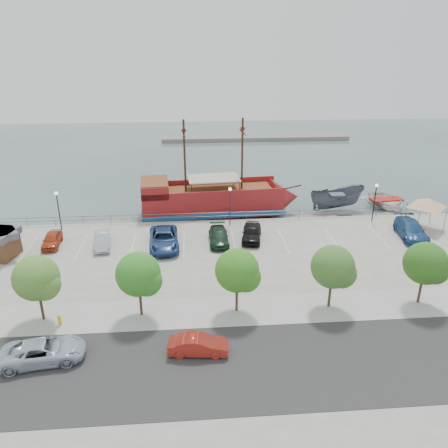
{
  "coord_description": "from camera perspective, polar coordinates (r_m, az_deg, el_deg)",
  "views": [
    {
      "loc": [
        -4.08,
        -37.34,
        18.51
      ],
      "look_at": [
        -1.0,
        2.0,
        2.0
      ],
      "focal_mm": 35.0,
      "sensor_mm": 36.0,
      "label": 1
    }
  ],
  "objects": [
    {
      "name": "land_slab",
      "position": [
        25.47,
        7.01,
        -26.13
      ],
      "size": [
        100.0,
        58.0,
        1.2
      ],
      "primitive_type": "cube",
      "color": "gray",
      "rests_on": "ground"
    },
    {
      "name": "parked_car_a",
      "position": [
        45.86,
        -21.57,
        -1.89
      ],
      "size": [
        1.83,
        3.98,
        1.32
      ],
      "primitive_type": "imported",
      "rotation": [
        0.0,
        0.0,
        0.07
      ],
      "color": "#BA3C1B",
      "rests_on": "land_slab"
    },
    {
      "name": "far_shore",
      "position": [
        95.34,
        4.19,
        11.08
      ],
      "size": [
        40.0,
        3.0,
        0.8
      ],
      "primitive_type": "cube",
      "color": "gray",
      "rests_on": "ground"
    },
    {
      "name": "tree_b",
      "position": [
        33.03,
        -23.1,
        -6.72
      ],
      "size": [
        3.3,
        3.2,
        5.0
      ],
      "color": "#473321",
      "rests_on": "sidewalk"
    },
    {
      "name": "dock_mid",
      "position": [
        52.11,
        10.64,
        0.56
      ],
      "size": [
        7.81,
        4.42,
        0.43
      ],
      "primitive_type": "cube",
      "rotation": [
        0.0,
        0.0,
        0.32
      ],
      "color": "gray",
      "rests_on": "ground"
    },
    {
      "name": "parked_car_h",
      "position": [
        48.31,
        23.25,
        -0.7
      ],
      "size": [
        3.11,
        6.01,
        1.67
      ],
      "primitive_type": "imported",
      "rotation": [
        0.0,
        0.0,
        -0.14
      ],
      "color": "#244E80",
      "rests_on": "land_slab"
    },
    {
      "name": "fire_hydrant",
      "position": [
        33.5,
        -20.68,
        -11.62
      ],
      "size": [
        0.28,
        0.28,
        0.8
      ],
      "rotation": [
        0.0,
        0.0,
        0.22
      ],
      "color": "yellow",
      "rests_on": "sidewalk"
    },
    {
      "name": "street_van",
      "position": [
        30.44,
        -22.54,
        -15.11
      ],
      "size": [
        5.41,
        3.1,
        1.42
      ],
      "primitive_type": "imported",
      "rotation": [
        0.0,
        0.0,
        1.72
      ],
      "color": "silver",
      "rests_on": "street"
    },
    {
      "name": "parked_car_d",
      "position": [
        43.26,
        -0.7,
        -1.64
      ],
      "size": [
        1.91,
        4.68,
        1.36
      ],
      "primitive_type": "imported",
      "rotation": [
        0.0,
        0.0,
        0.0
      ],
      "color": "#18311F",
      "rests_on": "land_slab"
    },
    {
      "name": "lamp_post_left",
      "position": [
        48.56,
        -20.89,
        2.46
      ],
      "size": [
        0.36,
        0.36,
        4.28
      ],
      "color": "black",
      "rests_on": "land_slab"
    },
    {
      "name": "dock_west",
      "position": [
        51.53,
        -16.23,
        -0.24
      ],
      "size": [
        8.03,
        4.31,
        0.44
      ],
      "primitive_type": "cube",
      "rotation": [
        0.0,
        0.0,
        0.29
      ],
      "color": "gray",
      "rests_on": "ground"
    },
    {
      "name": "seawall_railing",
      "position": [
        48.76,
        0.64,
        1.06
      ],
      "size": [
        50.0,
        0.06,
        1.0
      ],
      "color": "#595E62",
      "rests_on": "land_slab"
    },
    {
      "name": "speedboat",
      "position": [
        59.07,
        20.38,
        2.67
      ],
      "size": [
        5.53,
        7.24,
        1.4
      ],
      "primitive_type": "imported",
      "rotation": [
        0.0,
        0.0,
        0.11
      ],
      "color": "white",
      "rests_on": "ground"
    },
    {
      "name": "pirate_ship",
      "position": [
        52.25,
        -0.06,
        3.17
      ],
      "size": [
        19.5,
        6.78,
        12.18
      ],
      "rotation": [
        0.0,
        0.0,
        0.08
      ],
      "color": "maroon",
      "rests_on": "ground"
    },
    {
      "name": "parked_car_c",
      "position": [
        42.73,
        -7.85,
        -1.96
      ],
      "size": [
        3.17,
        6.16,
        1.66
      ],
      "primitive_type": "imported",
      "rotation": [
        0.0,
        0.0,
        0.07
      ],
      "color": "navy",
      "rests_on": "land_slab"
    },
    {
      "name": "canopy_tent",
      "position": [
        50.64,
        25.14,
        3.07
      ],
      "size": [
        4.7,
        4.7,
        3.85
      ],
      "rotation": [
        0.0,
        0.0,
        -0.02
      ],
      "color": "slate",
      "rests_on": "land_slab"
    },
    {
      "name": "tree_e",
      "position": [
        32.86,
        14.28,
        -5.65
      ],
      "size": [
        3.3,
        3.2,
        5.0
      ],
      "color": "#473321",
      "rests_on": "sidewalk"
    },
    {
      "name": "patrol_boat",
      "position": [
        55.71,
        14.51,
        2.99
      ],
      "size": [
        7.63,
        4.06,
        2.8
      ],
      "primitive_type": "imported",
      "rotation": [
        0.0,
        0.0,
        1.76
      ],
      "color": "#515763",
      "rests_on": "ground"
    },
    {
      "name": "tree_d",
      "position": [
        31.39,
        2.0,
        -6.3
      ],
      "size": [
        3.3,
        3.2,
        5.0
      ],
      "color": "#473321",
      "rests_on": "sidewalk"
    },
    {
      "name": "sidewalk",
      "position": [
        33.26,
        3.39,
        -11.13
      ],
      "size": [
        100.0,
        4.0,
        0.05
      ],
      "primitive_type": "cube",
      "color": "#A1A09D",
      "rests_on": "land_slab"
    },
    {
      "name": "ground",
      "position": [
        42.33,
        1.57,
        -4.75
      ],
      "size": [
        160.0,
        160.0,
        0.0
      ],
      "primitive_type": "plane",
      "color": "#3B4948"
    },
    {
      "name": "tree_f",
      "position": [
        35.66,
        25.05,
        -4.86
      ],
      "size": [
        3.3,
        3.2,
        5.0
      ],
      "color": "#473321",
      "rests_on": "sidewalk"
    },
    {
      "name": "lamp_post_right",
      "position": [
        50.67,
        19.16,
        3.52
      ],
      "size": [
        0.36,
        0.36,
        4.28
      ],
      "color": "black",
      "rests_on": "land_slab"
    },
    {
      "name": "parked_car_b",
      "position": [
        44.08,
        -15.59,
        -2.04
      ],
      "size": [
        2.05,
        4.35,
        1.38
      ],
      "primitive_type": "imported",
      "rotation": [
        0.0,
        0.0,
        0.15
      ],
      "color": "silver",
      "rests_on": "land_slab"
    },
    {
      "name": "street_sedan",
      "position": [
        28.93,
        -3.38,
        -15.5
      ],
      "size": [
        3.96,
        1.68,
        1.27
      ],
      "primitive_type": "imported",
      "rotation": [
        0.0,
        0.0,
        1.48
      ],
      "color": "#AF271C",
      "rests_on": "street"
    },
    {
      "name": "street",
      "position": [
        28.54,
        5.07,
        -17.82
      ],
      "size": [
        100.0,
        8.0,
        0.04
      ],
      "primitive_type": "cube",
      "color": "#303030",
      "rests_on": "land_slab"
    },
    {
      "name": "dock_east",
      "position": [
        54.82,
        19.03,
        0.76
      ],
      "size": [
        6.53,
        2.75,
        0.36
      ],
      "primitive_type": "cube",
      "rotation": [
        0.0,
        0.0,
        0.15
      ],
      "color": "slate",
      "rests_on": "ground"
    },
    {
      "name": "parked_car_e",
      "position": [
        44.0,
        3.63,
        -1.1
      ],
      "size": [
        2.68,
        4.89,
        1.58
      ],
      "primitive_type": "imported",
      "rotation": [
        0.0,
        0.0,
        -0.18
      ],
      "color": "black",
      "rests_on": "land_slab"
    },
    {
      "name": "lamp_post_mid",
      "position": [
        46.7,
        0.79,
        3.23
      ],
      "size": [
        0.36,
        0.36,
        4.28
      ],
      "color": "black",
      "rests_on": "land_slab"
    },
    {
      "name": "tree_c",
      "position": [
        31.45,
        -10.87,
        -6.67
      ],
      "size": [
        3.3,
        3.2,
        5.0
      ],
      "color": "#473321",
      "rests_on": "sidewalk"
    }
  ]
}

